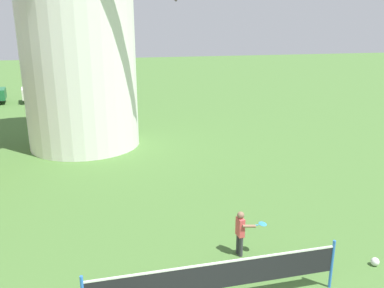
# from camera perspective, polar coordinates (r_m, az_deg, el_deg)

# --- Properties ---
(tennis_net) EXTENTS (5.04, 0.06, 1.10)m
(tennis_net) POSITION_cam_1_polar(r_m,az_deg,el_deg) (8.12, 3.56, -18.20)
(tennis_net) COLOR blue
(tennis_net) RESTS_ON ground_plane
(player_far) EXTENTS (0.70, 0.43, 1.13)m
(player_far) POSITION_cam_1_polar(r_m,az_deg,el_deg) (9.75, 7.00, -12.08)
(player_far) COLOR #333338
(player_far) RESTS_ON ground_plane
(stray_ball) EXTENTS (0.19, 0.19, 0.19)m
(stray_ball) POSITION_cam_1_polar(r_m,az_deg,el_deg) (10.45, 24.53, -14.94)
(stray_ball) COLOR silver
(stray_ball) RESTS_ON ground_plane
(parked_car_cream) EXTENTS (4.32, 2.35, 1.56)m
(parked_car_cream) POSITION_cam_1_polar(r_m,az_deg,el_deg) (30.06, -19.10, 7.32)
(parked_car_cream) COLOR silver
(parked_car_cream) RESTS_ON ground_plane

